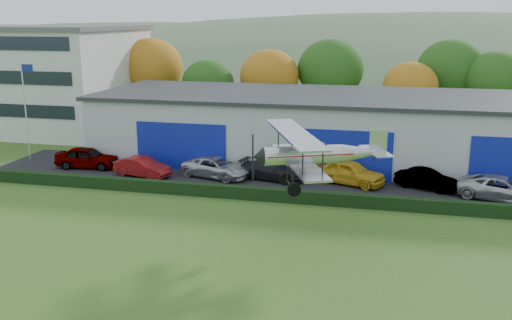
% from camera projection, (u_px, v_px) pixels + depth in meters
% --- Properties ---
extents(apron, '(48.00, 9.00, 0.05)m').
position_uv_depth(apron, '(311.00, 181.00, 39.86)').
color(apron, black).
rests_on(apron, ground).
extents(hedge, '(46.00, 0.60, 0.80)m').
position_uv_depth(hedge, '(301.00, 197.00, 35.23)').
color(hedge, black).
rests_on(hedge, ground).
extents(hangar, '(40.60, 12.60, 5.30)m').
position_uv_depth(hangar, '(349.00, 128.00, 45.36)').
color(hangar, '#B2B7BC').
rests_on(hangar, ground).
extents(office_block, '(20.60, 15.60, 10.40)m').
position_uv_depth(office_block, '(33.00, 77.00, 58.64)').
color(office_block, silver).
rests_on(office_block, ground).
extents(flagpole, '(1.05, 0.10, 8.00)m').
position_uv_depth(flagpole, '(26.00, 101.00, 44.69)').
color(flagpole, silver).
rests_on(flagpole, ground).
extents(tree_belt, '(75.70, 13.22, 10.12)m').
position_uv_depth(tree_belt, '(318.00, 74.00, 57.48)').
color(tree_belt, '#3D2614').
rests_on(tree_belt, ground).
extents(distant_hills, '(430.00, 196.00, 56.00)m').
position_uv_depth(distant_hills, '(342.00, 107.00, 157.03)').
color(distant_hills, '#4C6642').
rests_on(distant_hills, ground).
extents(car_0, '(4.87, 2.27, 1.61)m').
position_uv_depth(car_0, '(87.00, 157.00, 43.21)').
color(car_0, gray).
rests_on(car_0, apron).
extents(car_1, '(4.51, 2.55, 1.41)m').
position_uv_depth(car_1, '(142.00, 167.00, 40.86)').
color(car_1, maroon).
rests_on(car_1, apron).
extents(car_2, '(5.57, 3.68, 1.42)m').
position_uv_depth(car_2, '(217.00, 167.00, 40.73)').
color(car_2, silver).
rests_on(car_2, apron).
extents(car_3, '(5.00, 2.93, 1.36)m').
position_uv_depth(car_3, '(273.00, 170.00, 40.09)').
color(car_3, black).
rests_on(car_3, apron).
extents(car_4, '(5.30, 3.55, 1.68)m').
position_uv_depth(car_4, '(349.00, 172.00, 39.01)').
color(car_4, gold).
rests_on(car_4, apron).
extents(car_5, '(4.29, 2.89, 1.34)m').
position_uv_depth(car_5, '(426.00, 179.00, 37.88)').
color(car_5, gray).
rests_on(car_5, apron).
extents(car_6, '(5.88, 4.08, 1.49)m').
position_uv_depth(car_6, '(503.00, 189.00, 35.56)').
color(car_6, silver).
rests_on(car_6, apron).
extents(biplane, '(7.14, 7.92, 3.02)m').
position_uv_depth(biplane, '(314.00, 153.00, 28.68)').
color(biplane, silver).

